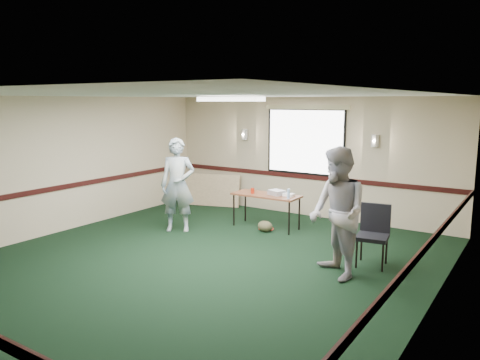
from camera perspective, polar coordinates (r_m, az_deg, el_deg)
The scene contains 13 objects.
ground at distance 7.71m, azimuth -5.41°, elevation -10.20°, with size 8.00×8.00×0.00m, color black.
room_shell at distance 9.06m, azimuth 2.87°, elevation 3.10°, with size 8.00×8.02×8.00m.
folding_table at distance 9.66m, azimuth 3.20°, elevation -2.05°, with size 1.42×0.57×0.71m.
projector at distance 9.59m, azimuth 4.49°, elevation -1.53°, with size 0.30×0.25×0.10m, color #9799A0.
game_console at distance 9.50m, azimuth 5.95°, elevation -1.80°, with size 0.21×0.17×0.05m, color white.
red_cup at distance 9.71m, azimuth 1.54°, elevation -1.32°, with size 0.08×0.08×0.11m, color #AC1F0B.
water_bottle at distance 9.22m, azimuth 5.93°, elevation -1.69°, with size 0.06×0.06×0.20m, color #8EB8E9.
duffel_bag at distance 9.48m, azimuth 3.07°, elevation -5.65°, with size 0.32×0.24×0.22m, color #474729.
cable_coil at distance 9.70m, azimuth 3.20°, elevation -5.94°, with size 0.32×0.32×0.02m, color red.
folded_table at distance 11.77m, azimuth -3.73°, elevation -1.22°, with size 1.55×0.07×0.80m, color tan.
conference_chair at distance 7.83m, azimuth 15.98°, elevation -5.85°, with size 0.54×0.56×0.97m.
person_left at distance 9.46m, azimuth -7.61°, elevation -0.60°, with size 0.69×0.45×1.89m, color #3F5D8B.
person_right at distance 7.03m, azimuth 11.79°, elevation -3.98°, with size 0.95×0.74×1.96m, color #7E91C4.
Camera 1 is at (4.57, -5.64, 2.61)m, focal length 35.00 mm.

